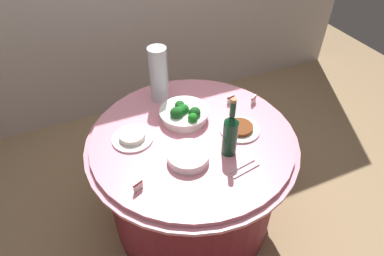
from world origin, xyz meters
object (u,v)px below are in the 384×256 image
label_placard_rear (231,99)px  food_plate_rice (132,137)px  broccoli_bowl (184,113)px  serving_tongs (243,169)px  label_placard_mid (138,185)px  wine_bottle (230,133)px  food_plate_stir_fry (240,129)px  decorative_fruit_vase (159,76)px  label_placard_front (254,99)px  plate_stack (188,156)px

label_placard_rear → food_plate_rice: bearing=-173.1°
broccoli_bowl → serving_tongs: (0.12, -0.46, -0.04)m
broccoli_bowl → label_placard_mid: (-0.38, -0.38, -0.01)m
serving_tongs → food_plate_rice: (-0.43, 0.42, 0.01)m
serving_tongs → wine_bottle: bearing=93.3°
serving_tongs → food_plate_stir_fry: size_ratio=0.76×
serving_tongs → food_plate_stir_fry: bearing=63.8°
wine_bottle → label_placard_rear: wine_bottle is taller
decorative_fruit_vase → food_plate_stir_fry: decorative_fruit_vase is taller
decorative_fruit_vase → label_placard_front: (0.50, -0.28, -0.13)m
food_plate_rice → label_placard_rear: label_placard_rear is taller
decorative_fruit_vase → label_placard_mid: (-0.33, -0.63, -0.13)m
label_placard_front → label_placard_rear: 0.14m
plate_stack → label_placard_front: 0.61m
decorative_fruit_vase → label_placard_mid: size_ratio=6.18×
plate_stack → food_plate_rice: bearing=129.8°
broccoli_bowl → decorative_fruit_vase: 0.28m
plate_stack → decorative_fruit_vase: decorative_fruit_vase is taller
wine_bottle → decorative_fruit_vase: 0.61m
wine_bottle → label_placard_rear: size_ratio=6.11×
decorative_fruit_vase → serving_tongs: bearing=-76.5°
label_placard_mid → serving_tongs: bearing=-9.8°
food_plate_rice → label_placard_mid: label_placard_mid is taller
serving_tongs → label_placard_mid: 0.51m
plate_stack → label_placard_rear: size_ratio=3.82×
decorative_fruit_vase → food_plate_rice: size_ratio=1.55×
broccoli_bowl → label_placard_front: (0.44, -0.03, -0.01)m
food_plate_rice → label_placard_mid: size_ratio=4.00×
wine_bottle → label_placard_mid: size_ratio=6.11×
wine_bottle → decorative_fruit_vase: bearing=105.8°
serving_tongs → broccoli_bowl: bearing=104.2°
food_plate_stir_fry → food_plate_rice: size_ratio=1.00×
label_placard_rear → wine_bottle: bearing=-119.8°
label_placard_front → label_placard_rear: size_ratio=1.00×
food_plate_stir_fry → label_placard_front: size_ratio=4.00×
plate_stack → food_plate_rice: plate_stack is taller
label_placard_mid → wine_bottle: bearing=5.8°
label_placard_front → wine_bottle: bearing=-137.6°
decorative_fruit_vase → food_plate_stir_fry: (0.30, -0.46, -0.15)m
wine_bottle → food_plate_rice: wine_bottle is taller
decorative_fruit_vase → label_placard_rear: size_ratio=6.18×
food_plate_rice → label_placard_mid: bearing=-101.3°
food_plate_stir_fry → label_placard_rear: size_ratio=4.00×
decorative_fruit_vase → food_plate_stir_fry: 0.57m
plate_stack → label_placard_mid: size_ratio=3.82×
plate_stack → broccoli_bowl: bearing=71.2°
serving_tongs → label_placard_mid: label_placard_mid is taller
broccoli_bowl → plate_stack: (-0.10, -0.30, -0.02)m
decorative_fruit_vase → food_plate_rice: 0.42m
food_plate_stir_fry → wine_bottle: bearing=-137.8°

